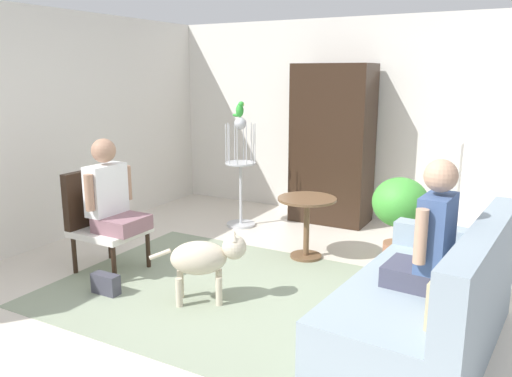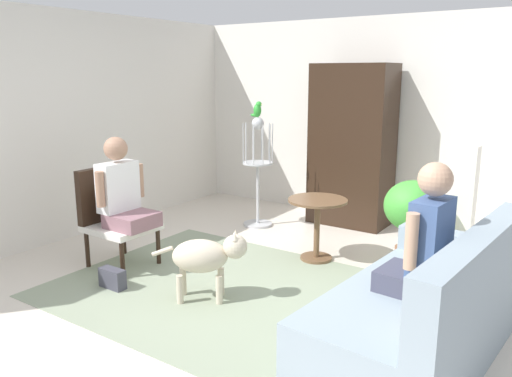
% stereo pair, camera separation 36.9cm
% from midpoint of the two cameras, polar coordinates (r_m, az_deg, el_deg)
% --- Properties ---
extents(ground_plane, '(6.94, 6.94, 0.00)m').
position_cam_midpoint_polar(ground_plane, '(4.45, -2.97, -12.16)').
color(ground_plane, beige).
extents(back_wall, '(5.96, 0.12, 2.56)m').
position_cam_midpoint_polar(back_wall, '(6.75, 10.30, 7.53)').
color(back_wall, silver).
rests_on(back_wall, ground).
extents(left_wall, '(0.12, 6.39, 2.56)m').
position_cam_midpoint_polar(left_wall, '(6.16, -23.92, 6.16)').
color(left_wall, silver).
rests_on(left_wall, ground).
extents(area_rug, '(3.17, 2.31, 0.01)m').
position_cam_midpoint_polar(area_rug, '(4.53, -4.68, -11.65)').
color(area_rug, gray).
rests_on(area_rug, ground).
extents(couch, '(1.07, 1.92, 0.94)m').
position_cam_midpoint_polar(couch, '(3.72, 16.12, -12.49)').
color(couch, '#8EA0AD').
rests_on(couch, ground).
extents(armchair, '(0.61, 0.57, 0.97)m').
position_cam_midpoint_polar(armchair, '(5.20, -19.06, -2.86)').
color(armchair, black).
rests_on(armchair, ground).
extents(person_on_couch, '(0.43, 0.51, 0.88)m').
position_cam_midpoint_polar(person_on_couch, '(3.52, 16.01, -5.05)').
color(person_on_couch, '#424457').
extents(person_on_armchair, '(0.50, 0.56, 0.86)m').
position_cam_midpoint_polar(person_on_armchair, '(5.02, -17.93, -0.64)').
color(person_on_armchair, '#885F69').
extents(round_end_table, '(0.60, 0.60, 0.64)m').
position_cam_midpoint_polar(round_end_table, '(5.22, 3.67, -3.17)').
color(round_end_table, brown).
rests_on(round_end_table, ground).
extents(dog, '(0.70, 0.51, 0.60)m').
position_cam_midpoint_polar(dog, '(4.28, -8.21, -7.70)').
color(dog, beige).
rests_on(dog, ground).
extents(bird_cage_stand, '(0.37, 0.37, 1.35)m').
position_cam_midpoint_polar(bird_cage_stand, '(6.28, -3.41, 1.56)').
color(bird_cage_stand, silver).
rests_on(bird_cage_stand, ground).
extents(parrot, '(0.17, 0.10, 0.19)m').
position_cam_midpoint_polar(parrot, '(6.18, -3.55, 8.77)').
color(parrot, green).
rests_on(parrot, bird_cage_stand).
extents(potted_plant, '(0.55, 0.55, 0.88)m').
position_cam_midpoint_polar(potted_plant, '(5.18, 13.82, -2.12)').
color(potted_plant, '#996047').
rests_on(potted_plant, ground).
extents(column_lamp, '(0.20, 0.20, 1.20)m').
position_cam_midpoint_polar(column_lamp, '(5.42, 18.82, -1.56)').
color(column_lamp, '#4C4742').
rests_on(column_lamp, ground).
extents(armoire_cabinet, '(0.96, 0.56, 1.98)m').
position_cam_midpoint_polar(armoire_cabinet, '(6.48, 6.92, 4.89)').
color(armoire_cabinet, black).
rests_on(armoire_cabinet, ground).
extents(handbag, '(0.26, 0.10, 0.18)m').
position_cam_midpoint_polar(handbag, '(4.72, -18.62, -10.10)').
color(handbag, '#3F3F4C').
rests_on(handbag, ground).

